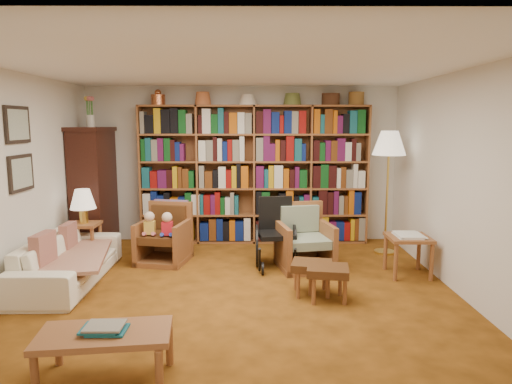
{
  "coord_description": "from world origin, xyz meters",
  "views": [
    {
      "loc": [
        0.19,
        -4.92,
        1.91
      ],
      "look_at": [
        0.22,
        0.6,
        1.08
      ],
      "focal_mm": 32.0,
      "sensor_mm": 36.0,
      "label": 1
    }
  ],
  "objects_px": {
    "armchair_sage": "(304,243)",
    "footstool_a": "(312,268)",
    "coffee_table": "(105,338)",
    "floor_lamp": "(389,148)",
    "wheelchair": "(276,235)",
    "sofa": "(69,260)",
    "side_table_lamp": "(85,233)",
    "side_table_papers": "(408,242)",
    "footstool_b": "(328,273)",
    "armchair_leather": "(165,237)"
  },
  "relations": [
    {
      "from": "armchair_sage",
      "to": "footstool_a",
      "type": "xyz_separation_m",
      "value": [
        -0.03,
        -1.02,
        -0.02
      ]
    },
    {
      "from": "armchair_sage",
      "to": "coffee_table",
      "type": "height_order",
      "value": "armchair_sage"
    },
    {
      "from": "armchair_sage",
      "to": "coffee_table",
      "type": "distance_m",
      "value": 3.28
    },
    {
      "from": "footstool_a",
      "to": "floor_lamp",
      "type": "bearing_deg",
      "value": 51.64
    },
    {
      "from": "wheelchair",
      "to": "sofa",
      "type": "bearing_deg",
      "value": -166.14
    },
    {
      "from": "sofa",
      "to": "side_table_lamp",
      "type": "distance_m",
      "value": 0.84
    },
    {
      "from": "sofa",
      "to": "side_table_papers",
      "type": "relative_size",
      "value": 3.58
    },
    {
      "from": "armchair_sage",
      "to": "footstool_a",
      "type": "distance_m",
      "value": 1.02
    },
    {
      "from": "armchair_sage",
      "to": "footstool_b",
      "type": "bearing_deg",
      "value": -84.09
    },
    {
      "from": "armchair_sage",
      "to": "footstool_b",
      "type": "relative_size",
      "value": 1.71
    },
    {
      "from": "side_table_lamp",
      "to": "side_table_papers",
      "type": "xyz_separation_m",
      "value": [
        4.3,
        -0.58,
        0.02
      ]
    },
    {
      "from": "armchair_leather",
      "to": "footstool_b",
      "type": "distance_m",
      "value": 2.53
    },
    {
      "from": "sofa",
      "to": "wheelchair",
      "type": "xyz_separation_m",
      "value": [
        2.54,
        0.63,
        0.15
      ]
    },
    {
      "from": "sofa",
      "to": "footstool_b",
      "type": "bearing_deg",
      "value": -101.54
    },
    {
      "from": "armchair_sage",
      "to": "wheelchair",
      "type": "xyz_separation_m",
      "value": [
        -0.38,
        0.01,
        0.1
      ]
    },
    {
      "from": "floor_lamp",
      "to": "footstool_b",
      "type": "relative_size",
      "value": 3.65
    },
    {
      "from": "sofa",
      "to": "side_table_papers",
      "type": "height_order",
      "value": "sofa"
    },
    {
      "from": "footstool_b",
      "to": "coffee_table",
      "type": "relative_size",
      "value": 0.48
    },
    {
      "from": "floor_lamp",
      "to": "footstool_b",
      "type": "xyz_separation_m",
      "value": [
        -1.15,
        -1.83,
        -1.25
      ]
    },
    {
      "from": "armchair_leather",
      "to": "coffee_table",
      "type": "distance_m",
      "value": 3.02
    },
    {
      "from": "armchair_leather",
      "to": "footstool_a",
      "type": "xyz_separation_m",
      "value": [
        1.91,
        -1.3,
        -0.04
      ]
    },
    {
      "from": "armchair_sage",
      "to": "side_table_papers",
      "type": "bearing_deg",
      "value": -16.3
    },
    {
      "from": "armchair_leather",
      "to": "side_table_papers",
      "type": "relative_size",
      "value": 1.54
    },
    {
      "from": "side_table_lamp",
      "to": "armchair_sage",
      "type": "bearing_deg",
      "value": -3.88
    },
    {
      "from": "side_table_papers",
      "to": "footstool_a",
      "type": "bearing_deg",
      "value": -153.5
    },
    {
      "from": "sofa",
      "to": "side_table_papers",
      "type": "distance_m",
      "value": 4.21
    },
    {
      "from": "footstool_b",
      "to": "side_table_lamp",
      "type": "bearing_deg",
      "value": 155.86
    },
    {
      "from": "footstool_b",
      "to": "armchair_sage",
      "type": "bearing_deg",
      "value": 95.91
    },
    {
      "from": "armchair_sage",
      "to": "side_table_papers",
      "type": "xyz_separation_m",
      "value": [
        1.28,
        -0.37,
        0.1
      ]
    },
    {
      "from": "wheelchair",
      "to": "footstool_b",
      "type": "xyz_separation_m",
      "value": [
        0.51,
        -1.21,
        -0.12
      ]
    },
    {
      "from": "sofa",
      "to": "armchair_leather",
      "type": "height_order",
      "value": "armchair_leather"
    },
    {
      "from": "coffee_table",
      "to": "side_table_lamp",
      "type": "bearing_deg",
      "value": 112.54
    },
    {
      "from": "armchair_leather",
      "to": "coffee_table",
      "type": "xyz_separation_m",
      "value": [
        0.13,
        -3.02,
        -0.01
      ]
    },
    {
      "from": "footstool_a",
      "to": "footstool_b",
      "type": "relative_size",
      "value": 1.02
    },
    {
      "from": "side_table_lamp",
      "to": "footstool_b",
      "type": "relative_size",
      "value": 1.11
    },
    {
      "from": "armchair_sage",
      "to": "side_table_lamp",
      "type": "bearing_deg",
      "value": 176.12
    },
    {
      "from": "armchair_leather",
      "to": "side_table_papers",
      "type": "distance_m",
      "value": 3.28
    },
    {
      "from": "armchair_leather",
      "to": "coffee_table",
      "type": "relative_size",
      "value": 0.8
    },
    {
      "from": "armchair_leather",
      "to": "floor_lamp",
      "type": "height_order",
      "value": "floor_lamp"
    },
    {
      "from": "sofa",
      "to": "side_table_lamp",
      "type": "bearing_deg",
      "value": 6.21
    },
    {
      "from": "wheelchair",
      "to": "coffee_table",
      "type": "height_order",
      "value": "wheelchair"
    },
    {
      "from": "sofa",
      "to": "wheelchair",
      "type": "distance_m",
      "value": 2.62
    },
    {
      "from": "side_table_papers",
      "to": "coffee_table",
      "type": "relative_size",
      "value": 0.52
    },
    {
      "from": "armchair_leather",
      "to": "footstool_b",
      "type": "xyz_separation_m",
      "value": [
        2.06,
        -1.48,
        -0.03
      ]
    },
    {
      "from": "side_table_lamp",
      "to": "armchair_sage",
      "type": "distance_m",
      "value": 3.03
    },
    {
      "from": "floor_lamp",
      "to": "footstool_b",
      "type": "bearing_deg",
      "value": -122.25
    },
    {
      "from": "sofa",
      "to": "footstool_a",
      "type": "bearing_deg",
      "value": -98.61
    },
    {
      "from": "coffee_table",
      "to": "footstool_b",
      "type": "bearing_deg",
      "value": 38.76
    },
    {
      "from": "wheelchair",
      "to": "coffee_table",
      "type": "bearing_deg",
      "value": -117.18
    },
    {
      "from": "floor_lamp",
      "to": "footstool_a",
      "type": "height_order",
      "value": "floor_lamp"
    }
  ]
}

